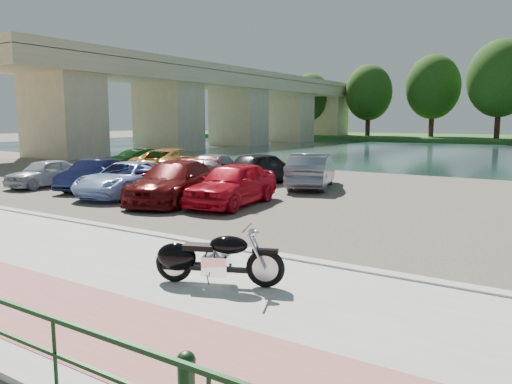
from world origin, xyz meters
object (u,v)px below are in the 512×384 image
motorcycle (207,258)px  car_0 (45,173)px  car_2 (127,179)px  car_1 (93,175)px

motorcycle → car_0: bearing=132.9°
car_0 → car_2: size_ratio=0.76×
car_1 → motorcycle: bearing=-50.6°
car_0 → car_1: 2.66m
motorcycle → car_1: 13.80m
car_0 → car_2: bearing=-5.1°
car_1 → car_2: 2.51m
car_1 → car_2: (2.48, -0.39, 0.02)m
car_0 → car_2: 5.10m
car_0 → car_1: size_ratio=0.93×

